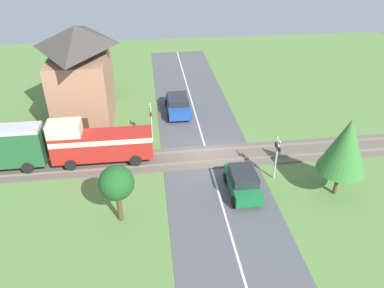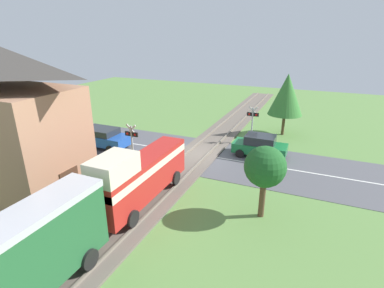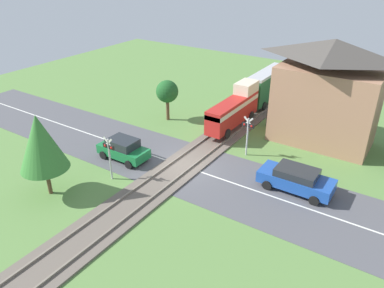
{
  "view_description": "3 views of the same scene",
  "coord_description": "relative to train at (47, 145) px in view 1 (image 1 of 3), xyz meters",
  "views": [
    {
      "loc": [
        -21.54,
        3.84,
        14.44
      ],
      "look_at": [
        0.0,
        1.14,
        1.2
      ],
      "focal_mm": 35.0,
      "sensor_mm": 36.0,
      "label": 1
    },
    {
      "loc": [
        -7.4,
        18.22,
        8.16
      ],
      "look_at": [
        0.0,
        1.14,
        1.2
      ],
      "focal_mm": 28.0,
      "sensor_mm": 36.0,
      "label": 2
    },
    {
      "loc": [
        12.57,
        -17.92,
        13.0
      ],
      "look_at": [
        0.0,
        1.14,
        1.2
      ],
      "focal_mm": 35.0,
      "sensor_mm": 36.0,
      "label": 3
    }
  ],
  "objects": [
    {
      "name": "ground_plane",
      "position": [
        0.0,
        -10.56,
        -1.86
      ],
      "size": [
        60.0,
        60.0,
        0.0
      ],
      "primitive_type": "plane",
      "color": "#5B8442"
    },
    {
      "name": "car_near_crossing",
      "position": [
        -4.02,
        -12.0,
        -1.06
      ],
      "size": [
        3.64,
        1.79,
        1.54
      ],
      "color": "#197038",
      "rests_on": "ground_plane"
    },
    {
      "name": "tree_roadside_hedge",
      "position": [
        -5.58,
        -4.74,
        0.67
      ],
      "size": [
        1.89,
        1.89,
        3.5
      ],
      "color": "brown",
      "rests_on": "ground_plane"
    },
    {
      "name": "crossing_signal_west_approach",
      "position": [
        -2.88,
        -14.35,
        0.05
      ],
      "size": [
        0.9,
        0.18,
        2.96
      ],
      "color": "#B7B7B7",
      "rests_on": "ground_plane"
    },
    {
      "name": "crossing_signal_east_approach",
      "position": [
        2.88,
        -6.76,
        0.05
      ],
      "size": [
        0.9,
        0.18,
        2.96
      ],
      "color": "#B7B7B7",
      "rests_on": "ground_plane"
    },
    {
      "name": "track_bed",
      "position": [
        0.0,
        -10.56,
        -1.79
      ],
      "size": [
        2.8,
        48.0,
        0.24
      ],
      "color": "#665B51",
      "rests_on": "ground_plane"
    },
    {
      "name": "tree_beyond_track",
      "position": [
        -4.85,
        -17.55,
        1.57
      ],
      "size": [
        2.79,
        2.79,
        5.11
      ],
      "color": "brown",
      "rests_on": "ground_plane"
    },
    {
      "name": "pedestrian_by_station",
      "position": [
        2.22,
        -1.21,
        -1.11
      ],
      "size": [
        0.4,
        0.4,
        1.63
      ],
      "color": "#333338",
      "rests_on": "ground_plane"
    },
    {
      "name": "tree_by_station",
      "position": [
        12.66,
        -1.77,
        0.43
      ],
      "size": [
        2.75,
        2.75,
        3.67
      ],
      "color": "brown",
      "rests_on": "ground_plane"
    },
    {
      "name": "station_building",
      "position": [
        6.59,
        -1.7,
        1.91
      ],
      "size": [
        7.69,
        4.44,
        7.74
      ],
      "color": "#AD7A5B",
      "rests_on": "ground_plane"
    },
    {
      "name": "road_surface",
      "position": [
        0.0,
        -10.56,
        -1.85
      ],
      "size": [
        48.0,
        6.4,
        0.02
      ],
      "color": "#515156",
      "rests_on": "ground_plane"
    },
    {
      "name": "train",
      "position": [
        0.0,
        0.0,
        0.0
      ],
      "size": [
        1.58,
        13.14,
        3.18
      ],
      "color": "red",
      "rests_on": "track_bed"
    },
    {
      "name": "car_far_side",
      "position": [
        7.32,
        -9.12,
        -1.07
      ],
      "size": [
        4.43,
        1.99,
        1.47
      ],
      "color": "#1E4CA8",
      "rests_on": "ground_plane"
    }
  ]
}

